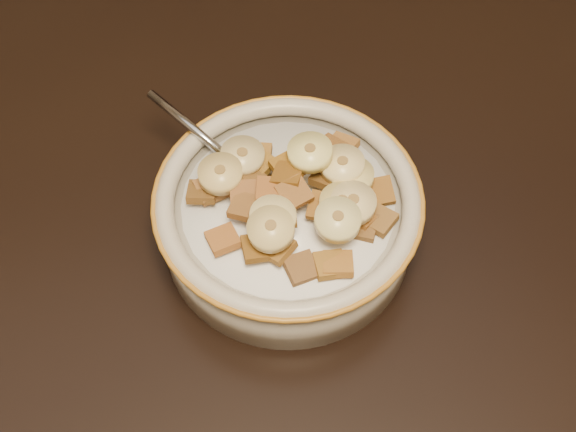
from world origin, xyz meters
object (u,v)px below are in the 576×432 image
object	(u,v)px
table	(43,359)
cereal_bowl	(288,222)
spoon	(257,180)
chair	(166,39)

from	to	relation	value
table	cereal_bowl	xyz separation A→B (m)	(0.19, 0.04, 0.04)
table	spoon	world-z (taller)	spoon
cereal_bowl	spoon	world-z (taller)	spoon
chair	cereal_bowl	distance (m)	0.64
spoon	cereal_bowl	bearing A→B (deg)	90.00
spoon	chair	bearing A→B (deg)	-123.85
cereal_bowl	spoon	xyz separation A→B (m)	(-0.02, 0.02, 0.03)
table	spoon	xyz separation A→B (m)	(0.18, 0.06, 0.07)
cereal_bowl	chair	bearing A→B (deg)	91.81
table	chair	bearing A→B (deg)	73.54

